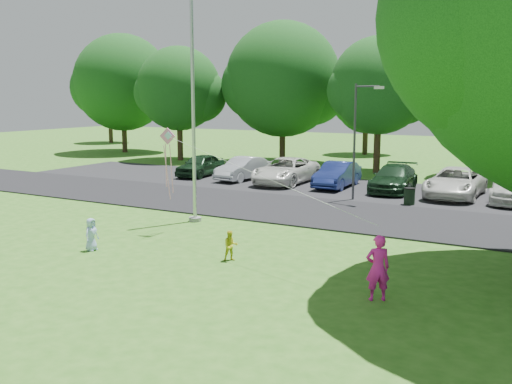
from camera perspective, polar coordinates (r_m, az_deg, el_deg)
The scene contains 13 objects.
ground at distance 17.02m, azimuth -6.04°, elevation -7.33°, with size 120.00×120.00×0.00m, color #30671B.
park_road at distance 24.71m, azimuth 5.96°, elevation -1.94°, with size 60.00×6.00×0.06m, color black.
parking_strip at distance 30.71m, azimuth 10.69°, elevation 0.20°, with size 42.00×7.00×0.06m, color black.
flagpole at distance 22.41m, azimuth -6.29°, elevation 7.54°, with size 0.50×0.50×10.00m.
street_lamp at distance 27.16m, azimuth 10.21°, elevation 5.99°, with size 1.50×0.62×5.52m.
trash_can at distance 26.83m, azimuth 15.09°, elevation -0.47°, with size 0.52×0.52×0.83m.
tree_row at distance 38.37m, azimuth 17.42°, elevation 10.29°, with size 64.35×11.94×10.88m.
horizon_trees at distance 47.51m, azimuth 22.66°, elevation 8.06°, with size 77.46×7.20×7.02m.
parked_cars at distance 30.39m, azimuth 12.06°, elevation 1.46°, with size 22.73×5.30×1.47m.
woman at distance 14.25m, azimuth 12.08°, elevation -7.42°, with size 0.60×0.39×1.64m, color #E91FA0.
child_yellow at distance 17.33m, azimuth -2.55°, elevation -5.39°, with size 0.45×0.35×0.93m, color gold.
child_blue at distance 19.17m, azimuth -16.15°, elevation -4.09°, with size 0.52×0.34×1.07m, color #A0BBF5.
kite at distance 20.39m, azimuth -8.35°, elevation 4.20°, with size 9.03×3.46×2.63m.
Camera 1 is at (9.37, -13.33, 4.93)m, focal length 40.00 mm.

